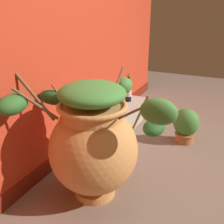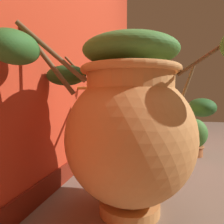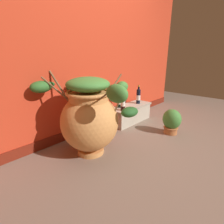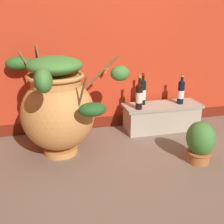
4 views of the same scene
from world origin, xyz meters
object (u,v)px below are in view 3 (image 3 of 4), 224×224
wine_bottle_left (123,101)px  wine_bottle_right (120,99)px  potted_shrub (172,121)px  wine_bottle_middle (138,96)px  terracotta_urn (89,115)px

wine_bottle_left → wine_bottle_right: bearing=57.9°
wine_bottle_right → wine_bottle_left: bearing=-122.1°
wine_bottle_right → potted_shrub: wine_bottle_right is taller
wine_bottle_left → potted_shrub: 0.77m
wine_bottle_left → wine_bottle_middle: (0.50, 0.07, -0.01)m
wine_bottle_middle → wine_bottle_right: size_ratio=0.94×
wine_bottle_right → potted_shrub: 0.86m
wine_bottle_left → wine_bottle_right: wine_bottle_left is taller
terracotta_urn → wine_bottle_middle: (1.32, 0.26, -0.03)m
wine_bottle_left → wine_bottle_middle: bearing=7.5°
terracotta_urn → wine_bottle_middle: terracotta_urn is taller
wine_bottle_left → wine_bottle_middle: size_ratio=1.09×
wine_bottle_right → wine_bottle_middle: bearing=-11.0°
wine_bottle_middle → potted_shrub: size_ratio=0.87×
terracotta_urn → potted_shrub: terracotta_urn is taller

